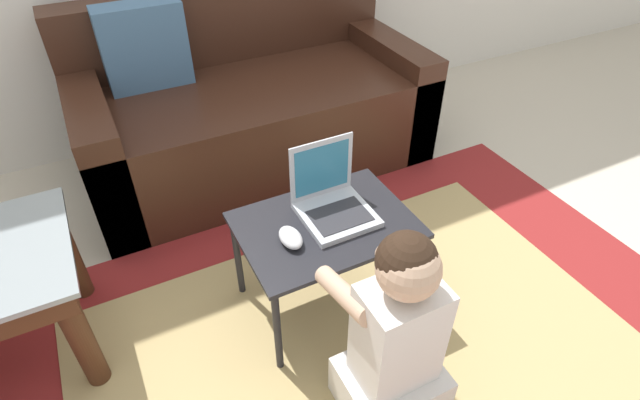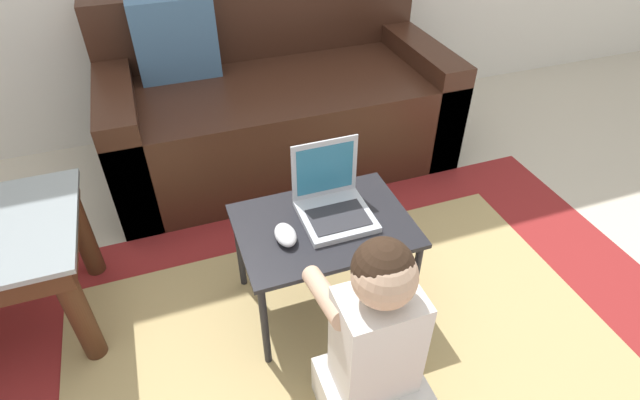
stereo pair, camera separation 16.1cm
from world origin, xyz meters
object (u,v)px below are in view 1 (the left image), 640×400
computer_mouse (291,238)px  person_seated (396,339)px  couch (250,108)px  laptop_desk (326,233)px  laptop (333,203)px

computer_mouse → person_seated: bearing=-72.7°
couch → laptop_desk: (-0.12, -1.02, 0.06)m
couch → person_seated: (-0.13, -1.46, 0.03)m
laptop → person_seated: 0.49m
couch → computer_mouse: couch is taller
computer_mouse → person_seated: (0.13, -0.40, -0.09)m
laptop_desk → person_seated: size_ratio=0.82×
laptop_desk → laptop: laptop is taller
couch → computer_mouse: (-0.26, -1.06, 0.12)m
couch → laptop: couch is taller
laptop → person_seated: person_seated is taller
laptop_desk → couch: bearing=83.4°
couch → person_seated: couch is taller
couch → laptop_desk: 1.03m
couch → person_seated: bearing=-95.1°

